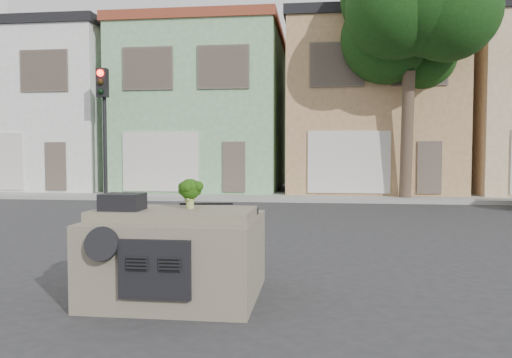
# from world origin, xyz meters

# --- Properties ---
(ground_plane) EXTENTS (120.00, 120.00, 0.00)m
(ground_plane) POSITION_xyz_m (0.00, 0.00, 0.00)
(ground_plane) COLOR #303033
(ground_plane) RESTS_ON ground
(sidewalk) EXTENTS (40.00, 3.00, 0.15)m
(sidewalk) POSITION_xyz_m (0.00, 10.50, 0.07)
(sidewalk) COLOR gray
(sidewalk) RESTS_ON ground
(townhouse_white) EXTENTS (7.20, 8.20, 7.55)m
(townhouse_white) POSITION_xyz_m (-11.00, 14.50, 3.77)
(townhouse_white) COLOR white
(townhouse_white) RESTS_ON ground
(townhouse_mint) EXTENTS (7.20, 8.20, 7.55)m
(townhouse_mint) POSITION_xyz_m (-3.50, 14.50, 3.77)
(townhouse_mint) COLOR #82B782
(townhouse_mint) RESTS_ON ground
(townhouse_tan) EXTENTS (7.20, 8.20, 7.55)m
(townhouse_tan) POSITION_xyz_m (4.00, 14.50, 3.77)
(townhouse_tan) COLOR tan
(townhouse_tan) RESTS_ON ground
(traffic_signal) EXTENTS (0.40, 0.40, 5.10)m
(traffic_signal) POSITION_xyz_m (-6.50, 9.50, 2.55)
(traffic_signal) COLOR black
(traffic_signal) RESTS_ON ground
(tree_near) EXTENTS (4.40, 4.00, 8.50)m
(tree_near) POSITION_xyz_m (5.00, 9.80, 4.25)
(tree_near) COLOR #13340F
(tree_near) RESTS_ON ground
(car_dashboard) EXTENTS (2.00, 1.80, 1.12)m
(car_dashboard) POSITION_xyz_m (0.00, -3.00, 0.56)
(car_dashboard) COLOR #726957
(car_dashboard) RESTS_ON ground
(instrument_hump) EXTENTS (0.48, 0.38, 0.20)m
(instrument_hump) POSITION_xyz_m (-0.58, -3.35, 1.22)
(instrument_hump) COLOR black
(instrument_hump) RESTS_ON car_dashboard
(wiper_arm) EXTENTS (0.69, 0.15, 0.02)m
(wiper_arm) POSITION_xyz_m (0.28, -2.62, 1.13)
(wiper_arm) COLOR black
(wiper_arm) RESTS_ON car_dashboard
(broccoli) EXTENTS (0.43, 0.43, 0.38)m
(broccoli) POSITION_xyz_m (0.18, -3.09, 1.31)
(broccoli) COLOR #19390A
(broccoli) RESTS_ON car_dashboard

